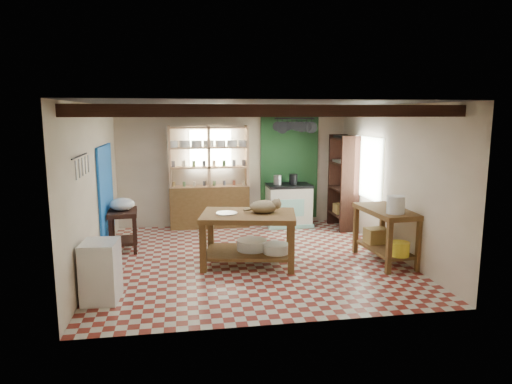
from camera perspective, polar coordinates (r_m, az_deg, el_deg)
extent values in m
cube|color=maroon|center=(7.89, -0.62, -8.36)|extent=(5.00, 5.00, 0.02)
cube|color=#49494E|center=(7.50, -0.66, 10.96)|extent=(5.00, 5.00, 0.02)
cube|color=beige|center=(10.04, -2.83, 3.21)|extent=(5.00, 0.04, 2.60)
cube|color=beige|center=(5.17, 3.61, -3.05)|extent=(5.00, 0.04, 2.60)
cube|color=beige|center=(7.62, -19.57, 0.56)|extent=(0.04, 5.00, 2.60)
cube|color=beige|center=(8.33, 16.61, 1.47)|extent=(0.04, 5.00, 2.60)
cube|color=black|center=(7.50, -0.66, 10.04)|extent=(5.00, 3.80, 0.15)
cube|color=blue|center=(8.52, -18.25, 0.19)|extent=(0.04, 1.40, 1.60)
cube|color=#1B431F|center=(10.23, 4.18, 3.04)|extent=(1.30, 0.04, 2.30)
cube|color=silver|center=(9.94, -5.71, 5.42)|extent=(0.90, 0.02, 0.80)
cube|color=silver|center=(9.21, 13.82, 2.98)|extent=(0.02, 1.30, 1.20)
cube|color=black|center=(6.38, -21.13, 3.13)|extent=(0.06, 0.90, 0.28)
cube|color=black|center=(9.76, 4.83, 8.18)|extent=(0.86, 0.12, 0.36)
cube|color=tan|center=(9.83, -5.87, 1.86)|extent=(1.70, 0.34, 2.20)
cube|color=black|center=(9.93, 10.86, 1.23)|extent=(0.40, 0.86, 2.00)
cube|color=brown|center=(7.49, -0.94, -5.87)|extent=(1.68, 1.29, 0.85)
cube|color=beige|center=(10.03, 4.09, -1.64)|extent=(0.96, 0.65, 0.93)
cube|color=black|center=(8.59, -16.25, -4.61)|extent=(0.56, 0.77, 0.74)
cube|color=silver|center=(6.41, -18.82, -9.36)|extent=(0.49, 0.57, 0.80)
cube|color=brown|center=(7.90, 15.87, -5.22)|extent=(0.72, 1.30, 0.90)
ellipsoid|color=#957D56|center=(7.40, 1.01, -1.84)|extent=(0.47, 0.36, 0.21)
cylinder|color=#B0AFB7|center=(7.36, -3.69, -2.66)|extent=(0.41, 0.41, 0.02)
cylinder|color=silver|center=(7.56, -0.53, -6.61)|extent=(0.58, 0.58, 0.17)
cylinder|color=silver|center=(7.41, 2.52, -7.05)|extent=(0.50, 0.50, 0.15)
cylinder|color=#B0AFB7|center=(9.88, 2.73, 1.53)|extent=(0.18, 0.18, 0.20)
cylinder|color=black|center=(9.96, 4.69, 1.62)|extent=(0.18, 0.18, 0.22)
ellipsoid|color=silver|center=(8.49, -16.40, -1.48)|extent=(0.48, 0.48, 0.22)
cylinder|color=silver|center=(7.45, 17.06, -1.52)|extent=(0.30, 0.30, 0.28)
cube|color=olive|center=(8.18, 14.81, -5.28)|extent=(0.39, 0.32, 0.26)
cylinder|color=yellow|center=(7.56, 17.51, -6.79)|extent=(0.32, 0.32, 0.22)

